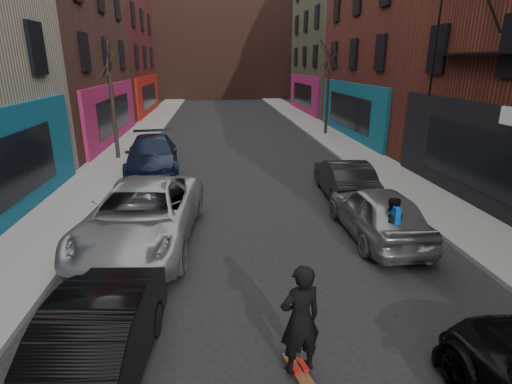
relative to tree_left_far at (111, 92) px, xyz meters
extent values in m
cube|color=gray|center=(-0.05, 12.00, -3.31)|extent=(2.50, 84.00, 0.13)
cube|color=gray|center=(12.45, 12.00, -3.31)|extent=(2.50, 84.00, 0.13)
cube|color=#47281E|center=(6.20, 38.00, 3.62)|extent=(40.00, 10.00, 14.00)
imported|color=black|center=(3.00, -15.32, -2.70)|extent=(1.77, 4.23, 1.36)
imported|color=#96999E|center=(2.92, -10.17, -2.55)|extent=(3.22, 6.16, 1.65)
imported|color=black|center=(2.11, -2.62, -2.59)|extent=(2.80, 5.66, 1.58)
imported|color=gray|center=(9.40, -10.36, -2.64)|extent=(1.79, 4.38, 1.49)
imported|color=black|center=(9.59, -6.76, -2.69)|extent=(1.69, 4.28, 1.39)
cube|color=brown|center=(6.13, -15.34, -3.33)|extent=(0.41, 0.83, 0.10)
imported|color=black|center=(6.13, -15.34, -2.36)|extent=(0.76, 0.59, 1.84)
imported|color=black|center=(9.20, -11.63, -2.57)|extent=(0.82, 0.66, 1.61)
cube|color=#0C46B3|center=(9.21, -11.81, -2.14)|extent=(0.16, 0.31, 0.42)
camera|label=1|loc=(4.93, -20.41, 1.38)|focal=28.00mm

